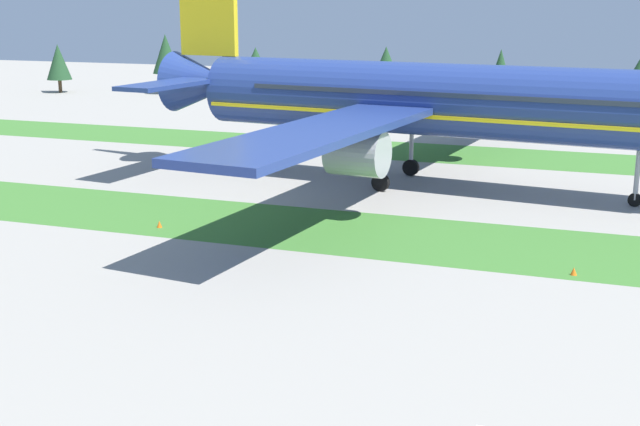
% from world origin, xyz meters
% --- Properties ---
extents(grass_strip_near, '(320.00, 12.85, 0.01)m').
position_xyz_m(grass_strip_near, '(0.00, 46.07, 0.00)').
color(grass_strip_near, '#3D752D').
rests_on(grass_strip_near, ground).
extents(grass_strip_far, '(320.00, 12.85, 0.01)m').
position_xyz_m(grass_strip_far, '(0.00, 83.77, 0.00)').
color(grass_strip_far, '#3D752D').
rests_on(grass_strip_far, ground).
extents(airliner, '(57.84, 71.71, 23.87)m').
position_xyz_m(airliner, '(1.12, 65.08, 8.56)').
color(airliner, navy).
rests_on(airliner, ground).
extents(taxiway_marker_0, '(0.44, 0.44, 0.53)m').
position_xyz_m(taxiway_marker_0, '(17.28, 40.86, 0.26)').
color(taxiway_marker_0, orange).
rests_on(taxiway_marker_0, ground).
extents(taxiway_marker_1, '(0.44, 0.44, 0.57)m').
position_xyz_m(taxiway_marker_1, '(-14.97, 42.18, 0.28)').
color(taxiway_marker_1, orange).
rests_on(taxiway_marker_1, ground).
extents(distant_tree_line, '(176.77, 10.26, 11.50)m').
position_xyz_m(distant_tree_line, '(-2.28, 129.05, 6.67)').
color(distant_tree_line, '#4C3823').
rests_on(distant_tree_line, ground).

